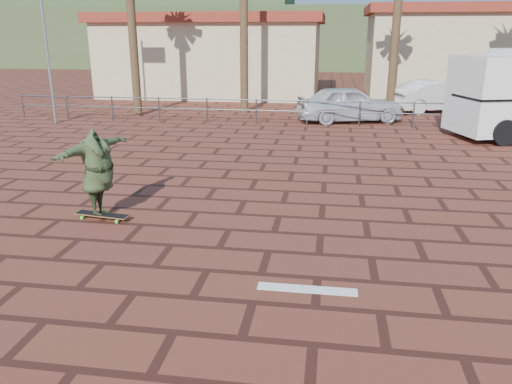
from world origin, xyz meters
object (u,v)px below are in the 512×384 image
skateboarder (98,172)px  car_silver (349,104)px  car_white (436,96)px  longboard (102,215)px

skateboarder → car_silver: skateboarder is taller
car_white → car_silver: bearing=104.7°
car_silver → car_white: bearing=-66.3°
skateboarder → car_silver: bearing=-9.0°
longboard → skateboarder: 0.85m
car_white → skateboarder: bearing=124.6°
skateboarder → car_white: (8.99, 15.50, -0.23)m
longboard → car_silver: car_silver is taller
car_silver → car_white: 5.20m
longboard → car_silver: (5.01, 12.16, 0.63)m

